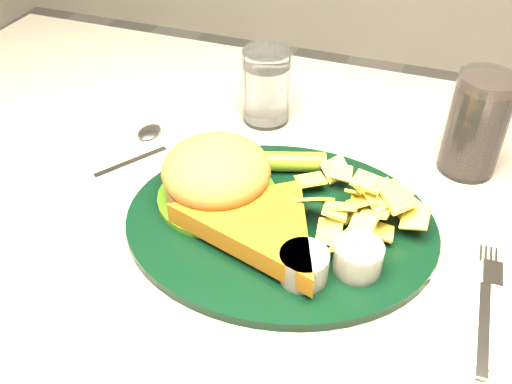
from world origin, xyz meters
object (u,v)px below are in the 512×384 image
Objects in this scene: dinner_plate at (281,200)px; cola_glass at (477,125)px; water_glass at (266,86)px; fork_napkin at (484,320)px.

dinner_plate is 0.26m from cola_glass.
cola_glass is at bearing 36.08° from dinner_plate.
fork_napkin is (0.31, -0.27, -0.05)m from water_glass.
cola_glass reaches higher than dinner_plate.
fork_napkin is (0.03, -0.24, -0.06)m from cola_glass.
water_glass is at bearing 174.95° from cola_glass.
fork_napkin is at bearing -41.16° from water_glass.
dinner_plate is 2.68× the size of cola_glass.
fork_napkin is (0.22, -0.06, -0.03)m from dinner_plate.
dinner_plate is 3.32× the size of water_glass.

